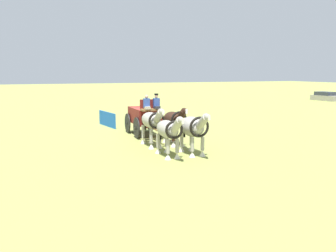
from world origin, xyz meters
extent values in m
plane|color=olive|center=(0.00, 0.00, 0.00)|extent=(220.00, 220.00, 0.00)
cube|color=maroon|center=(0.00, 0.00, 1.26)|extent=(2.92, 1.56, 1.01)
cube|color=brown|center=(1.67, -0.09, 1.80)|extent=(0.63, 1.30, 0.12)
cube|color=maroon|center=(2.07, -0.11, 1.10)|extent=(0.30, 1.14, 0.60)
cube|color=maroon|center=(1.37, -0.08, 2.14)|extent=(0.13, 1.27, 0.55)
cube|color=black|center=(0.00, 0.00, 0.65)|extent=(3.13, 0.33, 0.16)
cylinder|color=black|center=(1.18, 0.74, 0.65)|extent=(1.31, 0.15, 1.31)
cylinder|color=black|center=(1.18, 0.74, 0.65)|extent=(0.21, 0.19, 0.20)
cylinder|color=black|center=(1.09, -0.87, 0.65)|extent=(1.31, 0.15, 1.31)
cylinder|color=black|center=(1.09, -0.87, 0.65)|extent=(0.21, 0.19, 0.20)
cylinder|color=black|center=(-1.09, 0.87, 0.65)|extent=(1.31, 0.15, 1.31)
cylinder|color=black|center=(-1.09, 0.87, 0.65)|extent=(0.21, 0.19, 0.20)
cylinder|color=black|center=(-1.18, -0.74, 0.65)|extent=(1.31, 0.15, 1.31)
cylinder|color=black|center=(-1.18, -0.74, 0.65)|extent=(0.21, 0.19, 0.20)
cylinder|color=brown|center=(2.72, -0.15, 0.70)|extent=(2.60, 0.24, 0.10)
cube|color=#2D2D33|center=(1.81, 0.21, 1.94)|extent=(0.42, 0.34, 0.16)
cube|color=#334C99|center=(1.69, 0.22, 2.22)|extent=(0.26, 0.37, 0.55)
sphere|color=tan|center=(1.69, 0.22, 2.60)|extent=(0.22, 0.22, 0.22)
cylinder|color=black|center=(1.69, 0.22, 2.73)|extent=(0.24, 0.24, 0.08)
cube|color=#BCB293|center=(1.77, -0.41, 1.94)|extent=(0.42, 0.34, 0.16)
cube|color=#334C99|center=(1.65, -0.40, 2.22)|extent=(0.26, 0.37, 0.55)
sphere|color=tan|center=(1.65, -0.40, 2.60)|extent=(0.22, 0.22, 0.22)
ellipsoid|color=#331E14|center=(3.65, 0.45, 1.41)|extent=(2.01, 1.00, 0.89)
cylinder|color=#331E14|center=(4.35, 0.65, 0.67)|extent=(0.18, 0.18, 0.72)
cone|color=silver|center=(4.35, 0.65, 0.16)|extent=(0.30, 0.30, 0.31)
cylinder|color=#331E14|center=(4.32, 0.17, 0.67)|extent=(0.18, 0.18, 0.72)
cone|color=silver|center=(4.32, 0.17, 0.16)|extent=(0.30, 0.30, 0.31)
cylinder|color=#331E14|center=(2.98, 0.73, 0.67)|extent=(0.18, 0.18, 0.72)
cone|color=silver|center=(2.98, 0.73, 0.16)|extent=(0.30, 0.30, 0.31)
cylinder|color=#331E14|center=(2.95, 0.24, 0.67)|extent=(0.18, 0.18, 0.72)
cone|color=silver|center=(2.95, 0.24, 0.16)|extent=(0.30, 0.30, 0.31)
cylinder|color=#331E14|center=(4.90, 0.38, 1.80)|extent=(0.96, 0.41, 0.81)
ellipsoid|color=#331E14|center=(5.27, 0.36, 2.06)|extent=(0.61, 0.29, 0.32)
cube|color=silver|center=(5.55, 0.34, 2.06)|extent=(0.07, 0.10, 0.24)
torus|color=black|center=(4.53, 0.40, 1.51)|extent=(0.17, 0.93, 0.92)
cylinder|color=black|center=(2.62, 0.51, 1.11)|extent=(0.14, 0.14, 0.80)
ellipsoid|color=#9E998E|center=(3.58, -0.85, 1.44)|extent=(2.22, 0.98, 0.86)
cylinder|color=#9E998E|center=(4.35, -0.65, 0.69)|extent=(0.18, 0.18, 0.75)
cone|color=silver|center=(4.35, -0.65, 0.16)|extent=(0.30, 0.30, 0.32)
cylinder|color=#9E998E|center=(4.33, -1.13, 0.69)|extent=(0.18, 0.18, 0.75)
cone|color=silver|center=(4.33, -1.13, 0.16)|extent=(0.30, 0.30, 0.32)
cylinder|color=#9E998E|center=(2.83, -0.57, 0.69)|extent=(0.18, 0.18, 0.75)
cone|color=silver|center=(2.83, -0.57, 0.16)|extent=(0.30, 0.30, 0.32)
cylinder|color=#9E998E|center=(2.81, -1.04, 0.69)|extent=(0.18, 0.18, 0.75)
cone|color=silver|center=(2.81, -1.04, 0.16)|extent=(0.30, 0.30, 0.32)
cylinder|color=#9E998E|center=(4.93, -0.92, 1.82)|extent=(0.96, 0.41, 0.81)
ellipsoid|color=#9E998E|center=(5.29, -0.94, 2.08)|extent=(0.61, 0.29, 0.32)
cube|color=silver|center=(5.57, -0.96, 2.08)|extent=(0.07, 0.10, 0.24)
torus|color=black|center=(4.56, -0.90, 1.54)|extent=(0.17, 0.90, 0.90)
cylinder|color=black|center=(2.44, -0.79, 1.14)|extent=(0.14, 0.14, 0.80)
ellipsoid|color=#9E998E|center=(6.25, 0.30, 1.38)|extent=(1.95, 1.09, 0.99)
cylinder|color=#9E998E|center=(6.93, 0.54, 0.62)|extent=(0.18, 0.18, 0.67)
cone|color=silver|center=(6.93, 0.54, 0.14)|extent=(0.30, 0.30, 0.29)
cylinder|color=#9E998E|center=(6.90, 0.00, 0.62)|extent=(0.18, 0.18, 0.67)
cone|color=silver|center=(6.90, 0.00, 0.14)|extent=(0.30, 0.30, 0.29)
cylinder|color=#9E998E|center=(5.60, 0.61, 0.62)|extent=(0.18, 0.18, 0.67)
cone|color=silver|center=(5.60, 0.61, 0.14)|extent=(0.30, 0.30, 0.29)
cylinder|color=#9E998E|center=(5.57, 0.07, 0.62)|extent=(0.18, 0.18, 0.67)
cone|color=silver|center=(5.57, 0.07, 0.14)|extent=(0.30, 0.30, 0.29)
cylinder|color=#9E998E|center=(7.47, 0.24, 1.78)|extent=(0.96, 0.41, 0.81)
ellipsoid|color=#9E998E|center=(7.84, 0.22, 2.04)|extent=(0.61, 0.29, 0.32)
cube|color=silver|center=(8.12, 0.20, 2.04)|extent=(0.07, 0.10, 0.24)
torus|color=black|center=(7.10, 0.26, 1.48)|extent=(0.18, 1.01, 1.01)
cylinder|color=black|center=(5.25, 0.36, 1.08)|extent=(0.14, 0.14, 0.80)
ellipsoid|color=#9E998E|center=(6.18, -0.99, 1.32)|extent=(2.10, 0.95, 0.84)
cylinder|color=#9E998E|center=(6.91, -0.80, 0.63)|extent=(0.18, 0.18, 0.68)
cone|color=silver|center=(6.91, -0.80, 0.14)|extent=(0.30, 0.30, 0.29)
cylinder|color=#9E998E|center=(6.88, -1.27, 0.63)|extent=(0.18, 0.18, 0.68)
cone|color=silver|center=(6.88, -1.27, 0.14)|extent=(0.30, 0.30, 0.29)
cylinder|color=#9E998E|center=(5.47, -0.72, 0.63)|extent=(0.18, 0.18, 0.68)
cone|color=silver|center=(5.47, -0.72, 0.14)|extent=(0.30, 0.30, 0.29)
cylinder|color=#9E998E|center=(5.45, -1.19, 0.63)|extent=(0.18, 0.18, 0.68)
cone|color=silver|center=(5.45, -1.19, 0.14)|extent=(0.30, 0.30, 0.29)
cylinder|color=#9E998E|center=(7.47, -1.07, 1.71)|extent=(0.96, 0.41, 0.81)
ellipsoid|color=#9E998E|center=(7.83, -1.09, 1.97)|extent=(0.61, 0.29, 0.32)
cube|color=silver|center=(8.11, -1.10, 1.97)|extent=(0.07, 0.10, 0.24)
torus|color=black|center=(7.10, -1.05, 1.42)|extent=(0.17, 0.88, 0.88)
cylinder|color=black|center=(5.10, -0.93, 1.02)|extent=(0.14, 0.14, 0.80)
cube|color=gray|center=(-16.94, 33.76, 0.37)|extent=(4.20, 2.05, 0.74)
cube|color=#2D333D|center=(-17.14, 33.75, 1.00)|extent=(2.55, 1.84, 0.52)
cube|color=#1959B2|center=(-4.62, -1.28, 0.55)|extent=(3.18, 0.45, 1.10)
camera|label=1|loc=(22.20, -7.89, 4.05)|focal=39.11mm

